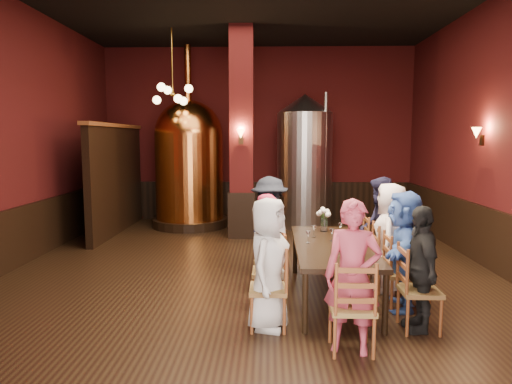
{
  "coord_description": "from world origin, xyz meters",
  "views": [
    {
      "loc": [
        0.28,
        -7.08,
        2.16
      ],
      "look_at": [
        0.08,
        0.2,
        1.3
      ],
      "focal_mm": 32.0,
      "sensor_mm": 36.0,
      "label": 1
    }
  ],
  "objects_px": {
    "copper_kettle": "(189,162)",
    "dining_table": "(332,248)",
    "person_1": "(269,251)",
    "steel_vessel": "(305,161)",
    "person_2": "(269,245)",
    "rose_vase": "(324,215)",
    "person_0": "(268,264)"
  },
  "relations": [
    {
      "from": "dining_table",
      "to": "rose_vase",
      "type": "relative_size",
      "value": 6.47
    },
    {
      "from": "person_0",
      "to": "steel_vessel",
      "type": "bearing_deg",
      "value": 9.94
    },
    {
      "from": "copper_kettle",
      "to": "rose_vase",
      "type": "distance_m",
      "value": 5.07
    },
    {
      "from": "person_2",
      "to": "steel_vessel",
      "type": "xyz_separation_m",
      "value": [
        0.86,
        4.75,
        0.96
      ]
    },
    {
      "from": "person_0",
      "to": "rose_vase",
      "type": "xyz_separation_m",
      "value": [
        0.84,
        1.82,
        0.24
      ]
    },
    {
      "from": "person_1",
      "to": "rose_vase",
      "type": "xyz_separation_m",
      "value": [
        0.84,
        1.15,
        0.26
      ]
    },
    {
      "from": "copper_kettle",
      "to": "rose_vase",
      "type": "xyz_separation_m",
      "value": [
        2.77,
        -4.2,
        -0.59
      ]
    },
    {
      "from": "person_1",
      "to": "rose_vase",
      "type": "distance_m",
      "value": 1.44
    },
    {
      "from": "person_0",
      "to": "rose_vase",
      "type": "distance_m",
      "value": 2.02
    },
    {
      "from": "dining_table",
      "to": "copper_kettle",
      "type": "relative_size",
      "value": 0.55
    },
    {
      "from": "copper_kettle",
      "to": "dining_table",
      "type": "bearing_deg",
      "value": -60.98
    },
    {
      "from": "dining_table",
      "to": "person_1",
      "type": "xyz_separation_m",
      "value": [
        -0.85,
        -0.32,
        0.04
      ]
    },
    {
      "from": "rose_vase",
      "to": "copper_kettle",
      "type": "bearing_deg",
      "value": 123.42
    },
    {
      "from": "dining_table",
      "to": "steel_vessel",
      "type": "bearing_deg",
      "value": 90.42
    },
    {
      "from": "person_0",
      "to": "steel_vessel",
      "type": "xyz_separation_m",
      "value": [
        0.87,
        6.08,
        0.85
      ]
    },
    {
      "from": "person_0",
      "to": "steel_vessel",
      "type": "relative_size",
      "value": 0.47
    },
    {
      "from": "person_2",
      "to": "rose_vase",
      "type": "relative_size",
      "value": 3.45
    },
    {
      "from": "person_2",
      "to": "copper_kettle",
      "type": "bearing_deg",
      "value": 3.05
    },
    {
      "from": "steel_vessel",
      "to": "rose_vase",
      "type": "height_order",
      "value": "steel_vessel"
    },
    {
      "from": "dining_table",
      "to": "person_2",
      "type": "distance_m",
      "value": 0.91
    },
    {
      "from": "person_1",
      "to": "steel_vessel",
      "type": "distance_m",
      "value": 5.55
    },
    {
      "from": "copper_kettle",
      "to": "person_1",
      "type": "bearing_deg",
      "value": -70.11
    },
    {
      "from": "person_0",
      "to": "person_1",
      "type": "bearing_deg",
      "value": 17.54
    },
    {
      "from": "steel_vessel",
      "to": "rose_vase",
      "type": "xyz_separation_m",
      "value": [
        -0.03,
        -4.26,
        -0.61
      ]
    },
    {
      "from": "person_1",
      "to": "rose_vase",
      "type": "height_order",
      "value": "person_1"
    },
    {
      "from": "person_2",
      "to": "copper_kettle",
      "type": "xyz_separation_m",
      "value": [
        -1.94,
        4.68,
        0.94
      ]
    },
    {
      "from": "person_0",
      "to": "copper_kettle",
      "type": "relative_size",
      "value": 0.35
    },
    {
      "from": "dining_table",
      "to": "steel_vessel",
      "type": "distance_m",
      "value": 5.17
    },
    {
      "from": "person_2",
      "to": "rose_vase",
      "type": "bearing_deg",
      "value": -79.13
    },
    {
      "from": "dining_table",
      "to": "person_2",
      "type": "height_order",
      "value": "person_2"
    },
    {
      "from": "person_2",
      "to": "rose_vase",
      "type": "distance_m",
      "value": 1.02
    },
    {
      "from": "person_2",
      "to": "person_1",
      "type": "bearing_deg",
      "value": 160.01
    }
  ]
}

